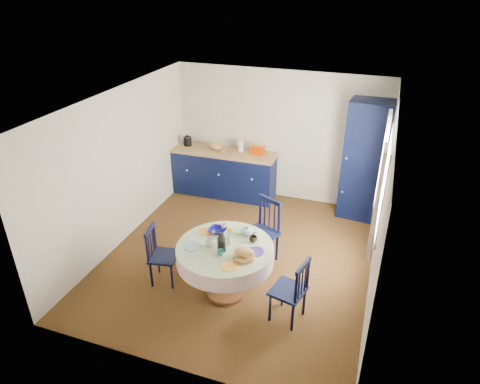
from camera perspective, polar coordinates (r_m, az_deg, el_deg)
The scene contains 17 objects.
floor at distance 6.87m, azimuth -0.17°, elevation -8.67°, with size 4.50×4.50×0.00m, color black.
ceiling at distance 5.75m, azimuth -0.21°, elevation 11.83°, with size 4.50×4.50×0.00m, color white.
wall_back at distance 8.19m, azimuth 5.12°, elevation 7.42°, with size 4.00×0.02×2.50m, color beige.
wall_left at distance 7.07m, azimuth -15.68°, elevation 3.08°, with size 0.02×4.50×2.50m, color beige.
wall_right at distance 5.93m, azimuth 18.37°, elevation -2.27°, with size 0.02×4.50×2.50m, color beige.
window at distance 6.07m, azimuth 18.46°, elevation 1.38°, with size 0.10×1.74×1.45m.
kitchen_counter at distance 8.52m, azimuth -2.12°, elevation 2.70°, with size 2.10×0.70×1.17m.
pantry_cabinet at distance 7.81m, azimuth 16.47°, elevation 3.98°, with size 0.80×0.60×2.16m.
dining_table at distance 5.79m, azimuth -1.92°, elevation -8.32°, with size 1.31×1.31×1.07m.
chair_left at distance 6.26m, azimuth -10.49°, elevation -8.23°, with size 0.44×0.46×0.89m.
chair_far at distance 6.55m, azimuth 3.06°, elevation -5.19°, with size 0.59×0.58×1.02m.
chair_right at distance 5.56m, azimuth 6.83°, elevation -12.86°, with size 0.48×0.50×0.94m.
mug_a at distance 5.72m, azimuth -4.06°, elevation -6.75°, with size 0.12×0.12×0.10m, color silver.
mug_b at distance 5.54m, azimuth -2.56°, elevation -8.11°, with size 0.09×0.09×0.08m, color teal.
mug_c at distance 5.79m, azimuth 1.78°, elevation -6.30°, with size 0.11×0.11×0.09m, color black.
mug_d at distance 6.06m, azimuth -2.17°, elevation -4.62°, with size 0.09×0.09×0.09m, color silver.
cobalt_bowl at distance 6.00m, azimuth -3.01°, elevation -5.14°, with size 0.24×0.24×0.06m, color #070770.
Camera 1 is at (1.85, -5.21, 4.07)m, focal length 32.00 mm.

